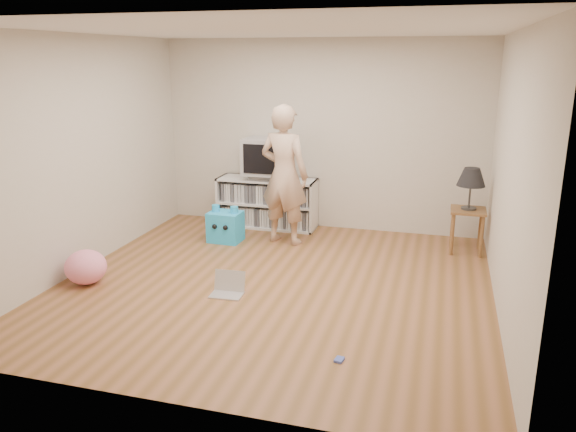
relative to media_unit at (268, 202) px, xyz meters
The scene contains 13 objects.
ground 2.19m from the media_unit, 70.46° to the right, with size 4.50×4.50×0.00m, color brown.
walls 2.36m from the media_unit, 70.46° to the right, with size 4.52×4.52×2.60m.
ceiling 3.12m from the media_unit, 70.46° to the right, with size 4.50×4.50×0.01m, color white.
media_unit is the anchor object (origin of this frame).
dvd_deck 0.39m from the media_unit, 90.00° to the right, with size 0.45×0.35×0.07m, color gray.
crt_tv 0.67m from the media_unit, 90.00° to the right, with size 0.60×0.53×0.50m.
side_table 2.74m from the media_unit, ahead, with size 0.42×0.42×0.55m.
table_lamp 2.80m from the media_unit, ahead, with size 0.34×0.34×0.52m.
person 0.94m from the media_unit, 55.71° to the right, with size 0.65×0.43×1.80m, color tan.
laptop 2.44m from the media_unit, 81.98° to the right, with size 0.34×0.28×0.22m.
playing_cards 3.81m from the media_unit, 63.58° to the right, with size 0.07×0.09×0.02m, color #475CBF.
plush_blue 0.88m from the media_unit, 112.09° to the right, with size 0.43×0.38×0.48m.
plush_pink 2.84m from the media_unit, 115.68° to the right, with size 0.44×0.44×0.37m, color pink.
Camera 1 is at (1.66, -5.34, 2.35)m, focal length 35.00 mm.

